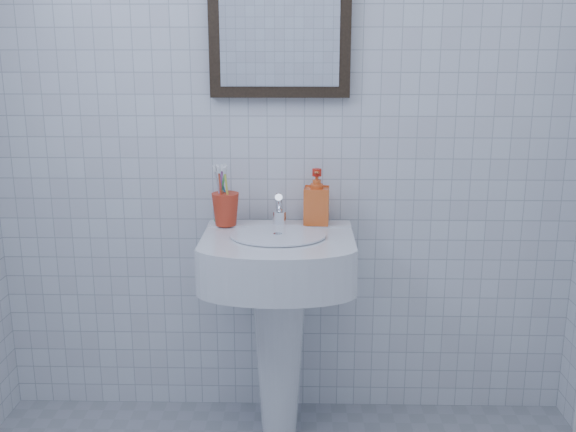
{
  "coord_description": "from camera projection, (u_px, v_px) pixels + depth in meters",
  "views": [
    {
      "loc": [
        0.06,
        -1.16,
        1.39
      ],
      "look_at": [
        0.02,
        0.86,
        0.88
      ],
      "focal_mm": 40.0,
      "sensor_mm": 36.0,
      "label": 1
    }
  ],
  "objects": [
    {
      "name": "wall_back",
      "position": [
        286.0,
        94.0,
        2.32
      ],
      "size": [
        2.2,
        0.02,
        2.5
      ],
      "primitive_type": "cube",
      "color": "silver",
      "rests_on": "ground"
    },
    {
      "name": "washbasin",
      "position": [
        279.0,
        301.0,
        2.29
      ],
      "size": [
        0.52,
        0.38,
        0.8
      ],
      "color": "white",
      "rests_on": "ground"
    },
    {
      "name": "faucet",
      "position": [
        279.0,
        212.0,
        2.3
      ],
      "size": [
        0.05,
        0.11,
        0.13
      ],
      "color": "white",
      "rests_on": "washbasin"
    },
    {
      "name": "toothbrush_cup",
      "position": [
        226.0,
        209.0,
        2.3
      ],
      "size": [
        0.12,
        0.12,
        0.12
      ],
      "primitive_type": null,
      "rotation": [
        0.0,
        0.0,
        0.32
      ],
      "color": "red",
      "rests_on": "washbasin"
    },
    {
      "name": "soap_dispenser",
      "position": [
        317.0,
        197.0,
        2.31
      ],
      "size": [
        0.1,
        0.1,
        0.2
      ],
      "primitive_type": "imported",
      "rotation": [
        0.0,
        0.0,
        -0.07
      ],
      "color": "#DB5015",
      "rests_on": "washbasin"
    },
    {
      "name": "wall_mirror",
      "position": [
        280.0,
        7.0,
        2.23
      ],
      "size": [
        0.5,
        0.04,
        0.62
      ],
      "color": "black",
      "rests_on": "wall_back"
    }
  ]
}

